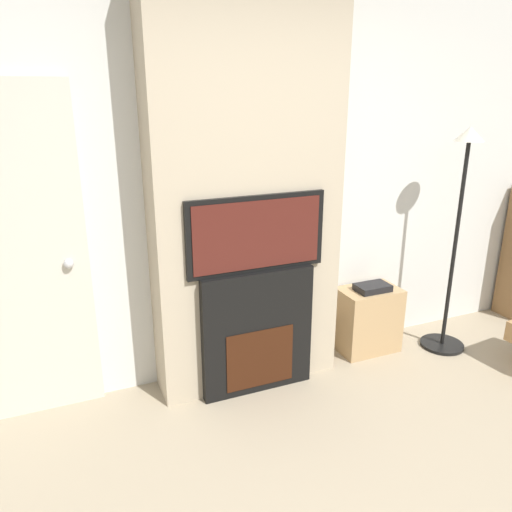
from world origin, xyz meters
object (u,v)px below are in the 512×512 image
floor_lamp (457,230)px  television (256,234)px  media_stand (368,319)px  fireplace (256,331)px

floor_lamp → television: bearing=178.3°
television → floor_lamp: 1.61m
media_stand → television: bearing=-171.4°
television → media_stand: television is taller
television → media_stand: bearing=8.6°
television → media_stand: (1.01, 0.15, -0.84)m
floor_lamp → media_stand: 0.94m
television → floor_lamp: bearing=-1.7°
television → floor_lamp: floor_lamp is taller
fireplace → floor_lamp: floor_lamp is taller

